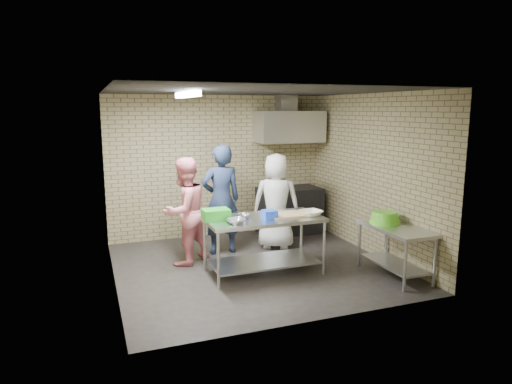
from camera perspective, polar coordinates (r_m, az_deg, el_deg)
floor at (r=7.26m, az=-0.19°, el=-9.29°), size 4.20×4.20×0.00m
ceiling at (r=6.84m, az=-0.20°, el=12.54°), size 4.20×4.20×0.00m
back_wall at (r=8.81m, az=-4.72°, el=3.22°), size 4.20×0.06×2.70m
front_wall at (r=5.12m, az=7.59°, el=-2.03°), size 4.20×0.06×2.70m
left_wall at (r=6.51m, az=-17.81°, el=0.21°), size 0.06×4.00×2.70m
right_wall at (r=7.89m, az=14.27°, el=2.10°), size 0.06×4.00×2.70m
prep_table at (r=6.85m, az=0.98°, el=-6.69°), size 1.72×0.86×0.86m
side_counter at (r=7.06m, az=16.99°, el=-7.11°), size 0.60×1.20×0.75m
stove at (r=9.10m, az=4.18°, el=-2.29°), size 1.20×0.70×0.90m
range_hood at (r=8.93m, az=4.19°, el=8.16°), size 1.30×0.60×0.60m
hood_duct at (r=9.06m, az=3.82°, el=11.04°), size 0.35×0.30×0.30m
wall_shelf at (r=9.24m, az=5.38°, el=7.10°), size 0.80×0.20×0.04m
fluorescent_fixture at (r=6.56m, az=-8.61°, el=11.99°), size 0.10×1.25×0.08m
green_crate at (r=6.62m, az=-5.05°, el=-2.80°), size 0.38×0.29×0.15m
blue_tub at (r=6.65m, az=1.71°, el=-2.82°), size 0.19×0.19×0.12m
cutting_board at (r=6.85m, az=3.78°, el=-2.86°), size 0.53×0.40×0.03m
mixing_bowl_a at (r=6.39m, az=-2.54°, el=-3.66°), size 0.30×0.30×0.07m
mixing_bowl_b at (r=6.68m, az=-1.57°, el=-3.04°), size 0.23×0.23×0.06m
ceramic_bowl at (r=6.88m, az=6.89°, el=-2.63°), size 0.37×0.37×0.08m
green_basin at (r=7.12m, az=15.84°, el=-3.07°), size 0.46×0.46×0.17m
bottle_red at (r=9.12m, az=3.97°, el=7.77°), size 0.07×0.07×0.18m
bottle_green at (r=9.30m, az=6.23°, el=7.69°), size 0.06×0.06×0.15m
man_navy at (r=7.71m, az=-4.39°, el=-0.96°), size 0.68×0.45×1.86m
woman_pink at (r=7.27m, az=-8.91°, el=-2.40°), size 1.04×0.98×1.70m
woman_white at (r=8.01m, az=2.54°, el=-1.15°), size 0.97×0.84×1.69m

